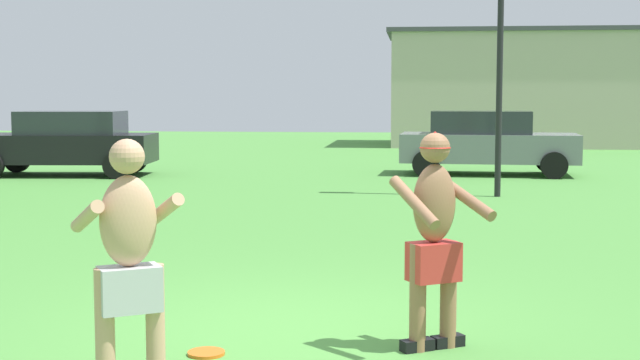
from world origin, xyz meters
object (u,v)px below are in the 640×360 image
player_in_gray (129,258)px  car_black_mid_lot (66,142)px  player_with_cap (434,231)px  frisbee (206,353)px  lamp_post (501,1)px  car_gray_near_post (487,141)px

player_in_gray → car_black_mid_lot: size_ratio=0.38×
player_with_cap → player_in_gray: size_ratio=1.01×
player_in_gray → car_black_mid_lot: (-6.61, 15.44, -0.07)m
player_in_gray → car_black_mid_lot: player_in_gray is taller
frisbee → lamp_post: lamp_post is taller
car_gray_near_post → car_black_mid_lot: size_ratio=0.99×
player_in_gray → frisbee: 1.27m
frisbee → lamp_post: (3.19, 11.05, 3.75)m
car_black_mid_lot → lamp_post: bearing=-19.3°
player_with_cap → car_black_mid_lot: (-8.65, 14.25, -0.11)m
frisbee → car_black_mid_lot: car_black_mid_lot is taller
car_gray_near_post → car_black_mid_lot: same height
car_gray_near_post → lamp_post: lamp_post is taller
player_in_gray → lamp_post: (3.50, 11.90, 2.87)m
player_with_cap → frisbee: bearing=-168.9°
car_black_mid_lot → lamp_post: size_ratio=0.72×
player_in_gray → player_with_cap: bearing=30.3°
player_with_cap → player_in_gray: (-2.04, -1.19, -0.04)m
player_in_gray → frisbee: bearing=69.9°
frisbee → lamp_post: bearing=73.9°
player_with_cap → frisbee: size_ratio=5.97×
player_with_cap → player_in_gray: player_with_cap is taller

